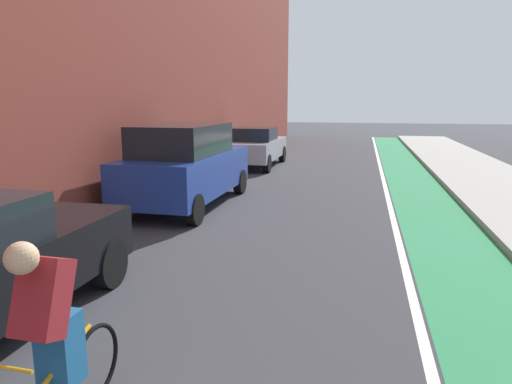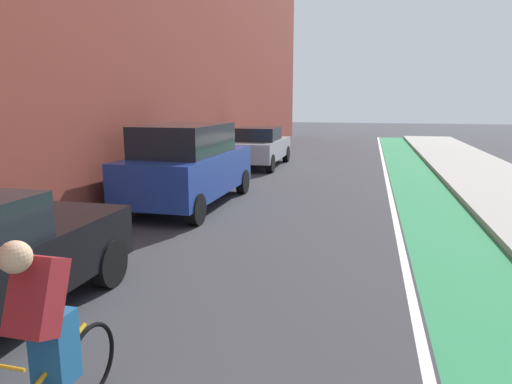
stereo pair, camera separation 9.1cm
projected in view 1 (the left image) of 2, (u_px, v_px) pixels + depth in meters
ground_plane at (303, 204)px, 11.53m from camera, size 91.77×91.77×0.00m
bike_lane_paint at (420, 194)px, 12.79m from camera, size 1.60×41.71×0.00m
lane_divider_stripe at (386, 192)px, 12.98m from camera, size 0.12×41.71×0.00m
parked_suv_blue at (186, 164)px, 11.11m from camera, size 1.95×4.59×1.98m
parked_sedan_silver at (254, 146)px, 18.05m from camera, size 1.89×4.29×1.53m
cyclist_mid at (50, 341)px, 3.33m from camera, size 0.48×1.71×1.61m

